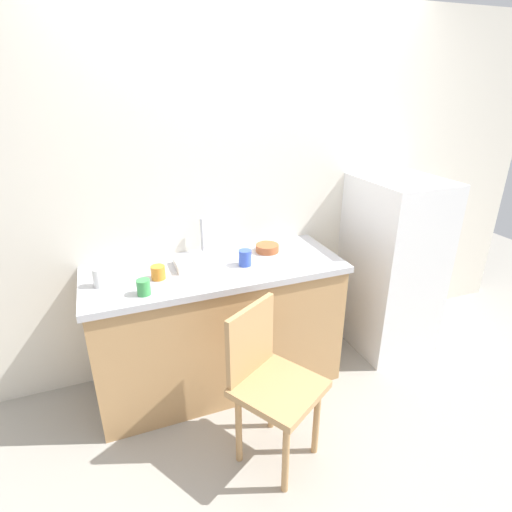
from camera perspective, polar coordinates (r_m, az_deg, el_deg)
ground_plane at (r=2.67m, az=7.46°, el=-23.19°), size 8.00×8.00×0.00m
back_wall at (r=2.84m, az=-0.89°, el=8.65°), size 4.80×0.10×2.41m
cabinet_base at (r=2.76m, az=-5.31°, el=-10.04°), size 1.55×0.60×0.83m
countertop at (r=2.55m, az=-5.67°, el=-1.84°), size 1.59×0.64×0.04m
faucet at (r=2.71m, az=-7.50°, el=2.85°), size 0.02×0.02×0.23m
refrigerator at (r=3.21m, az=18.33°, el=-1.29°), size 0.53×0.63×1.31m
chair at (r=2.22m, az=1.89°, el=-16.83°), size 0.55×0.55×0.89m
dish_tray at (r=2.55m, az=-8.12°, el=-0.82°), size 0.28×0.20×0.05m
terracotta_bowl at (r=2.73m, az=1.59°, el=1.12°), size 0.15×0.15×0.05m
cup_green at (r=2.26m, az=-15.42°, el=-4.22°), size 0.07×0.07×0.09m
cup_white at (r=2.42m, az=-21.09°, el=-2.84°), size 0.06×0.06×0.11m
cup_blue at (r=2.52m, az=-1.55°, el=-0.25°), size 0.08×0.08×0.10m
cup_orange at (r=2.42m, az=-13.51°, el=-2.25°), size 0.08×0.08×0.08m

